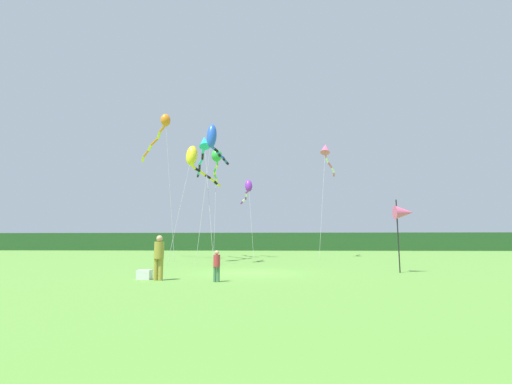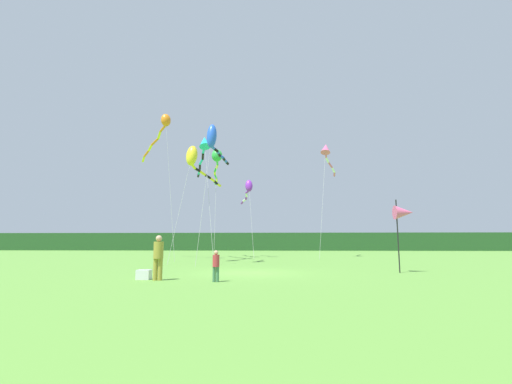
{
  "view_description": "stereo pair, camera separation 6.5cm",
  "coord_description": "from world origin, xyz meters",
  "px_view_note": "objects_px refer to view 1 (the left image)",
  "views": [
    {
      "loc": [
        1.15,
        -17.47,
        1.48
      ],
      "look_at": [
        0.0,
        6.0,
        4.8
      ],
      "focal_mm": 24.83,
      "sensor_mm": 36.0,
      "label": 1
    },
    {
      "loc": [
        1.21,
        -17.47,
        1.48
      ],
      "look_at": [
        0.0,
        6.0,
        4.8
      ],
      "focal_mm": 24.83,
      "sensor_mm": 36.0,
      "label": 2
    }
  ],
  "objects_px": {
    "kite_orange": "(162,128)",
    "kite_purple": "(248,189)",
    "kite_yellow": "(194,159)",
    "kite_rainbow": "(326,152)",
    "kite_green": "(217,159)",
    "cooler_box": "(144,275)",
    "banner_flag_pole": "(404,213)",
    "person_adult": "(159,255)",
    "kite_blue": "(213,139)",
    "kite_cyan": "(204,147)",
    "person_child": "(217,264)"
  },
  "relations": [
    {
      "from": "person_child",
      "to": "kite_cyan",
      "type": "relative_size",
      "value": 0.11
    },
    {
      "from": "person_adult",
      "to": "banner_flag_pole",
      "type": "relative_size",
      "value": 0.49
    },
    {
      "from": "kite_orange",
      "to": "banner_flag_pole",
      "type": "bearing_deg",
      "value": -35.79
    },
    {
      "from": "kite_rainbow",
      "to": "kite_cyan",
      "type": "distance_m",
      "value": 12.72
    },
    {
      "from": "kite_blue",
      "to": "banner_flag_pole",
      "type": "bearing_deg",
      "value": -30.17
    },
    {
      "from": "cooler_box",
      "to": "banner_flag_pole",
      "type": "bearing_deg",
      "value": 17.38
    },
    {
      "from": "person_adult",
      "to": "kite_cyan",
      "type": "distance_m",
      "value": 17.6
    },
    {
      "from": "kite_orange",
      "to": "cooler_box",
      "type": "bearing_deg",
      "value": -73.3
    },
    {
      "from": "kite_yellow",
      "to": "kite_purple",
      "type": "height_order",
      "value": "kite_yellow"
    },
    {
      "from": "person_adult",
      "to": "banner_flag_pole",
      "type": "bearing_deg",
      "value": 19.89
    },
    {
      "from": "person_adult",
      "to": "person_child",
      "type": "relative_size",
      "value": 1.49
    },
    {
      "from": "kite_yellow",
      "to": "kite_rainbow",
      "type": "relative_size",
      "value": 0.77
    },
    {
      "from": "kite_green",
      "to": "kite_rainbow",
      "type": "height_order",
      "value": "kite_rainbow"
    },
    {
      "from": "banner_flag_pole",
      "to": "kite_green",
      "type": "xyz_separation_m",
      "value": [
        -11.83,
        14.88,
        6.42
      ]
    },
    {
      "from": "kite_blue",
      "to": "person_child",
      "type": "bearing_deg",
      "value": -78.82
    },
    {
      "from": "cooler_box",
      "to": "kite_cyan",
      "type": "xyz_separation_m",
      "value": [
        -0.76,
        14.97,
        9.37
      ]
    },
    {
      "from": "kite_rainbow",
      "to": "kite_purple",
      "type": "xyz_separation_m",
      "value": [
        -7.84,
        -0.85,
        -3.8
      ]
    },
    {
      "from": "person_child",
      "to": "banner_flag_pole",
      "type": "distance_m",
      "value": 9.9
    },
    {
      "from": "banner_flag_pole",
      "to": "cooler_box",
      "type": "bearing_deg",
      "value": -162.62
    },
    {
      "from": "kite_blue",
      "to": "kite_purple",
      "type": "distance_m",
      "value": 10.45
    },
    {
      "from": "cooler_box",
      "to": "kite_yellow",
      "type": "height_order",
      "value": "kite_yellow"
    },
    {
      "from": "cooler_box",
      "to": "kite_yellow",
      "type": "xyz_separation_m",
      "value": [
        -0.8,
        11.66,
        7.49
      ]
    },
    {
      "from": "banner_flag_pole",
      "to": "kite_green",
      "type": "distance_m",
      "value": 20.06
    },
    {
      "from": "kite_rainbow",
      "to": "cooler_box",
      "type": "bearing_deg",
      "value": -116.85
    },
    {
      "from": "person_adult",
      "to": "kite_rainbow",
      "type": "height_order",
      "value": "kite_rainbow"
    },
    {
      "from": "kite_purple",
      "to": "kite_cyan",
      "type": "bearing_deg",
      "value": -124.74
    },
    {
      "from": "cooler_box",
      "to": "kite_blue",
      "type": "xyz_separation_m",
      "value": [
        0.92,
        9.84,
        8.5
      ]
    },
    {
      "from": "kite_blue",
      "to": "kite_orange",
      "type": "xyz_separation_m",
      "value": [
        -5.51,
        5.47,
        2.71
      ]
    },
    {
      "from": "banner_flag_pole",
      "to": "kite_cyan",
      "type": "relative_size",
      "value": 0.34
    },
    {
      "from": "kite_green",
      "to": "kite_purple",
      "type": "distance_m",
      "value": 4.19
    },
    {
      "from": "kite_purple",
      "to": "kite_yellow",
      "type": "bearing_deg",
      "value": -112.78
    },
    {
      "from": "kite_purple",
      "to": "kite_cyan",
      "type": "relative_size",
      "value": 0.72
    },
    {
      "from": "kite_orange",
      "to": "kite_purple",
      "type": "height_order",
      "value": "kite_orange"
    },
    {
      "from": "kite_rainbow",
      "to": "kite_purple",
      "type": "height_order",
      "value": "kite_rainbow"
    },
    {
      "from": "kite_green",
      "to": "person_child",
      "type": "bearing_deg",
      "value": -80.47
    },
    {
      "from": "kite_yellow",
      "to": "kite_green",
      "type": "height_order",
      "value": "kite_green"
    },
    {
      "from": "person_child",
      "to": "banner_flag_pole",
      "type": "relative_size",
      "value": 0.33
    },
    {
      "from": "kite_yellow",
      "to": "kite_rainbow",
      "type": "xyz_separation_m",
      "value": [
        11.32,
        9.12,
        2.76
      ]
    },
    {
      "from": "kite_yellow",
      "to": "kite_purple",
      "type": "xyz_separation_m",
      "value": [
        3.48,
        8.27,
        -1.04
      ]
    },
    {
      "from": "kite_green",
      "to": "cooler_box",
      "type": "bearing_deg",
      "value": -89.32
    },
    {
      "from": "kite_green",
      "to": "kite_purple",
      "type": "relative_size",
      "value": 1.36
    },
    {
      "from": "cooler_box",
      "to": "kite_yellow",
      "type": "distance_m",
      "value": 13.88
    },
    {
      "from": "kite_green",
      "to": "kite_cyan",
      "type": "bearing_deg",
      "value": -98.69
    },
    {
      "from": "kite_green",
      "to": "kite_rainbow",
      "type": "relative_size",
      "value": 0.9
    },
    {
      "from": "kite_blue",
      "to": "kite_purple",
      "type": "height_order",
      "value": "kite_blue"
    },
    {
      "from": "kite_green",
      "to": "kite_cyan",
      "type": "height_order",
      "value": "kite_cyan"
    },
    {
      "from": "banner_flag_pole",
      "to": "kite_orange",
      "type": "distance_m",
      "value": 21.71
    },
    {
      "from": "kite_blue",
      "to": "kite_rainbow",
      "type": "distance_m",
      "value": 14.66
    },
    {
      "from": "person_adult",
      "to": "kite_blue",
      "type": "bearing_deg",
      "value": 88.55
    },
    {
      "from": "kite_green",
      "to": "kite_cyan",
      "type": "relative_size",
      "value": 0.97
    }
  ]
}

